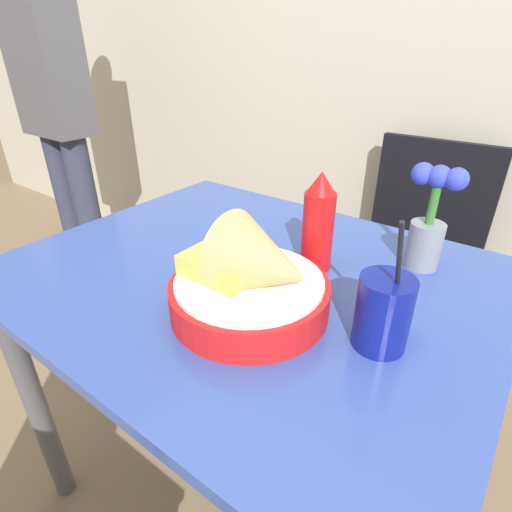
% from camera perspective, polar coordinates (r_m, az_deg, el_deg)
% --- Properties ---
extents(ground_plane, '(12.00, 12.00, 0.00)m').
position_cam_1_polar(ground_plane, '(1.35, -0.76, -29.75)').
color(ground_plane, '#7A664C').
extents(dining_table, '(0.97, 0.78, 0.73)m').
position_cam_1_polar(dining_table, '(0.89, -1.02, -8.26)').
color(dining_table, '#334C9E').
rests_on(dining_table, ground_plane).
extents(chair_far_window, '(0.40, 0.40, 0.86)m').
position_cam_1_polar(chair_far_window, '(1.53, 21.88, 1.29)').
color(chair_far_window, black).
rests_on(chair_far_window, ground_plane).
extents(food_basket, '(0.27, 0.27, 0.18)m').
position_cam_1_polar(food_basket, '(0.67, -0.30, -3.78)').
color(food_basket, red).
rests_on(food_basket, dining_table).
extents(ketchup_bottle, '(0.06, 0.06, 0.20)m').
position_cam_1_polar(ketchup_bottle, '(0.80, 8.88, 4.61)').
color(ketchup_bottle, red).
rests_on(ketchup_bottle, dining_table).
extents(drink_cup, '(0.08, 0.08, 0.22)m').
position_cam_1_polar(drink_cup, '(0.63, 17.65, -8.00)').
color(drink_cup, navy).
rests_on(drink_cup, dining_table).
extents(flower_vase, '(0.10, 0.07, 0.22)m').
position_cam_1_polar(flower_vase, '(0.87, 23.51, 4.48)').
color(flower_vase, gray).
rests_on(flower_vase, dining_table).
extents(person_standing, '(0.32, 0.18, 1.63)m').
position_cam_1_polar(person_standing, '(2.01, -26.96, 19.48)').
color(person_standing, '#2D3347').
rests_on(person_standing, ground_plane).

